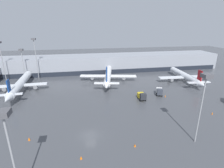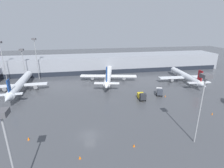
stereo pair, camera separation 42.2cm
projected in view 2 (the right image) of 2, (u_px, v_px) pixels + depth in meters
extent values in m
plane|color=#424449|center=(89.00, 135.00, 42.83)|extent=(320.00, 320.00, 0.00)
cube|color=gray|center=(83.00, 64.00, 99.05)|extent=(160.00, 16.00, 9.00)
cube|color=#1E232D|center=(83.00, 73.00, 92.63)|extent=(156.80, 0.10, 2.40)
cylinder|color=silver|center=(185.00, 76.00, 82.42)|extent=(4.03, 24.35, 2.67)
cone|color=silver|center=(172.00, 69.00, 95.17)|extent=(2.69, 3.07, 2.53)
cone|color=silver|center=(203.00, 85.00, 69.17)|extent=(2.62, 4.13, 2.40)
cube|color=silver|center=(185.00, 77.00, 82.02)|extent=(25.59, 4.36, 0.44)
cube|color=silver|center=(199.00, 83.00, 71.87)|extent=(9.76, 2.18, 0.35)
cube|color=maroon|center=(200.00, 76.00, 70.96)|extent=(0.51, 2.65, 4.51)
cylinder|color=slate|center=(171.00, 79.00, 81.45)|extent=(1.65, 3.30, 1.47)
cylinder|color=slate|center=(199.00, 78.00, 83.12)|extent=(1.65, 3.30, 1.47)
cylinder|color=#2D2D33|center=(177.00, 75.00, 90.46)|extent=(0.20, 0.20, 1.58)
cylinder|color=#2D2D33|center=(177.00, 81.00, 81.45)|extent=(0.20, 0.20, 1.58)
cylinder|color=#2D2D33|center=(194.00, 80.00, 82.40)|extent=(0.20, 0.20, 1.58)
cylinder|color=white|center=(108.00, 74.00, 82.99)|extent=(8.90, 30.06, 2.72)
cone|color=white|center=(110.00, 66.00, 98.65)|extent=(3.15, 3.46, 2.59)
cone|color=white|center=(106.00, 87.00, 66.80)|extent=(3.24, 4.50, 2.45)
cube|color=white|center=(108.00, 76.00, 82.45)|extent=(26.38, 8.25, 0.44)
cube|color=white|center=(107.00, 83.00, 69.79)|extent=(10.13, 3.64, 0.35)
cube|color=navy|center=(107.00, 75.00, 68.64)|extent=(0.89, 2.59, 5.98)
cylinder|color=slate|center=(93.00, 77.00, 82.92)|extent=(2.12, 3.39, 1.50)
cylinder|color=slate|center=(124.00, 78.00, 82.52)|extent=(2.12, 3.39, 1.50)
cylinder|color=#2D2D33|center=(109.00, 73.00, 92.97)|extent=(0.20, 0.20, 1.95)
cylinder|color=#2D2D33|center=(99.00, 80.00, 82.39)|extent=(0.20, 0.20, 1.95)
cylinder|color=#2D2D33|center=(117.00, 80.00, 82.16)|extent=(0.20, 0.20, 1.95)
cylinder|color=silver|center=(21.00, 83.00, 70.62)|extent=(4.01, 28.09, 2.98)
cone|color=silver|center=(29.00, 73.00, 85.07)|extent=(2.95, 3.38, 2.83)
cone|color=silver|center=(7.00, 99.00, 55.63)|extent=(2.85, 4.57, 2.68)
cube|color=silver|center=(21.00, 85.00, 70.17)|extent=(20.41, 3.23, 0.44)
cube|color=silver|center=(10.00, 94.00, 58.63)|extent=(7.77, 1.68, 0.35)
cube|color=navy|center=(9.00, 86.00, 57.70)|extent=(0.44, 2.25, 4.51)
cylinder|color=slate|center=(5.00, 88.00, 69.31)|extent=(1.74, 2.80, 1.64)
cylinder|color=slate|center=(36.00, 86.00, 71.62)|extent=(1.74, 2.80, 1.64)
cylinder|color=#2D2D33|center=(27.00, 82.00, 79.77)|extent=(0.20, 0.20, 1.86)
cylinder|color=#2D2D33|center=(12.00, 90.00, 69.41)|extent=(0.20, 0.20, 1.86)
cylinder|color=#2D2D33|center=(30.00, 89.00, 70.73)|extent=(0.20, 0.20, 1.86)
cube|color=gold|center=(141.00, 95.00, 63.05)|extent=(2.21, 2.56, 1.55)
cube|color=#26282D|center=(143.00, 97.00, 61.04)|extent=(2.09, 1.57, 2.15)
cylinder|color=black|center=(145.00, 100.00, 61.61)|extent=(0.25, 0.70, 0.70)
cylinder|color=black|center=(140.00, 101.00, 61.29)|extent=(0.25, 0.70, 0.70)
cylinder|color=black|center=(143.00, 97.00, 64.00)|extent=(0.25, 0.70, 0.70)
cylinder|color=black|center=(138.00, 98.00, 63.68)|extent=(0.25, 0.70, 0.70)
cube|color=silver|center=(159.00, 91.00, 67.22)|extent=(2.82, 3.12, 1.75)
cube|color=#333842|center=(160.00, 92.00, 65.22)|extent=(2.39, 2.14, 2.20)
cylinder|color=black|center=(162.00, 96.00, 65.49)|extent=(0.47, 0.74, 0.70)
cylinder|color=black|center=(157.00, 95.00, 65.77)|extent=(0.47, 0.74, 0.70)
cylinder|color=black|center=(161.00, 93.00, 67.90)|extent=(0.47, 0.74, 0.70)
cylinder|color=black|center=(156.00, 93.00, 68.19)|extent=(0.47, 0.74, 0.70)
cone|color=orange|center=(165.00, 96.00, 65.28)|extent=(0.37, 0.37, 0.74)
cone|color=orange|center=(134.00, 145.00, 38.70)|extent=(0.46, 0.46, 0.68)
cone|color=orange|center=(28.00, 139.00, 40.95)|extent=(0.50, 0.50, 0.77)
cone|color=orange|center=(212.00, 114.00, 52.47)|extent=(0.38, 0.38, 0.67)
cone|color=orange|center=(80.00, 157.00, 35.24)|extent=(0.48, 0.48, 0.66)
cylinder|color=gray|center=(24.00, 66.00, 82.32)|extent=(0.30, 0.30, 14.33)
cube|color=#4C4C51|center=(21.00, 50.00, 79.86)|extent=(1.80, 1.80, 0.80)
cylinder|color=gray|center=(199.00, 112.00, 37.89)|extent=(0.30, 0.30, 15.49)
cube|color=#4C4C51|center=(206.00, 76.00, 35.24)|extent=(1.80, 1.80, 0.80)
cylinder|color=gray|center=(37.00, 60.00, 83.64)|extent=(0.30, 0.30, 18.92)
cube|color=#4C4C51|center=(34.00, 39.00, 80.43)|extent=(1.80, 1.80, 0.80)
cylinder|color=gray|center=(11.00, 161.00, 24.96)|extent=(0.30, 0.30, 14.57)
cube|color=#4C4C51|center=(0.00, 113.00, 22.46)|extent=(1.80, 1.80, 0.80)
cylinder|color=gray|center=(3.00, 63.00, 80.55)|extent=(0.30, 0.30, 17.78)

